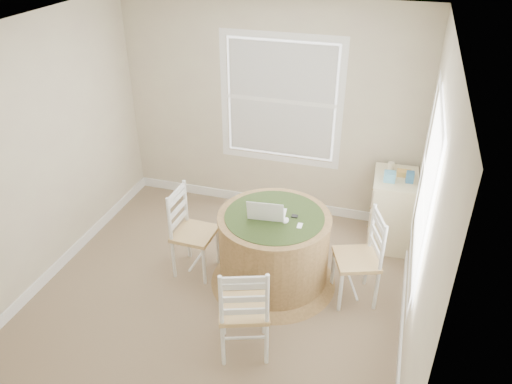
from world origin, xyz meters
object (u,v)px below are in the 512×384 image
(laptop, at_px, (267,213))
(corner_chest, at_px, (391,210))
(chair_near, at_px, (244,308))
(round_table, at_px, (274,247))
(chair_left, at_px, (195,233))
(chair_right, at_px, (356,259))

(laptop, bearing_deg, corner_chest, -143.30)
(corner_chest, bearing_deg, chair_near, -121.08)
(round_table, bearing_deg, chair_left, -176.80)
(laptop, bearing_deg, chair_near, 87.55)
(round_table, bearing_deg, laptop, -162.80)
(laptop, bearing_deg, chair_left, -3.37)
(chair_left, relative_size, laptop, 2.49)
(chair_left, bearing_deg, corner_chest, -57.81)
(laptop, relative_size, corner_chest, 0.45)
(chair_right, bearing_deg, chair_near, -61.62)
(chair_right, distance_m, laptop, 0.96)
(round_table, height_order, corner_chest, corner_chest)
(laptop, height_order, corner_chest, laptop)
(chair_left, height_order, chair_right, same)
(chair_left, bearing_deg, chair_right, -86.31)
(chair_right, height_order, corner_chest, chair_right)
(chair_near, relative_size, laptop, 2.49)
(chair_left, height_order, laptop, laptop)
(round_table, distance_m, laptop, 0.41)
(round_table, xyz_separation_m, chair_near, (-0.00, -0.96, 0.04))
(chair_right, xyz_separation_m, corner_chest, (0.26, 1.07, -0.05))
(chair_left, distance_m, chair_near, 1.22)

